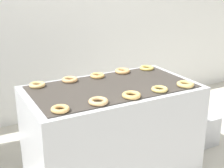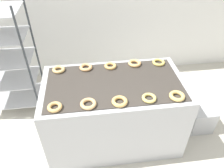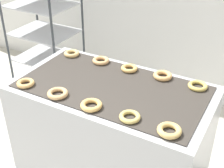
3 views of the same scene
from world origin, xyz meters
TOP-DOWN VIEW (x-y plane):
  - fryer_machine at (0.00, 0.66)m, footprint 1.48×0.83m
  - baking_rack_cart at (-1.28, 1.43)m, footprint 0.69×0.55m
  - donut_near_leftmost at (-0.57, 0.37)m, footprint 0.13×0.13m
  - donut_near_left at (-0.27, 0.37)m, footprint 0.15×0.15m
  - donut_near_center at (0.01, 0.36)m, footprint 0.15×0.15m
  - donut_near_right at (0.29, 0.37)m, footprint 0.14×0.14m
  - donut_near_rightmost at (0.56, 0.36)m, footprint 0.15×0.15m
  - donut_far_leftmost at (-0.57, 0.95)m, footprint 0.14×0.14m
  - donut_far_left at (-0.27, 0.96)m, footprint 0.14×0.14m
  - donut_far_center at (-0.00, 0.95)m, footprint 0.14×0.14m
  - donut_far_right at (0.28, 0.97)m, footprint 0.15×0.15m
  - donut_far_rightmost at (0.56, 0.96)m, footprint 0.14×0.14m

SIDE VIEW (x-z plane):
  - fryer_machine at x=0.00m, z-range 0.00..0.85m
  - baking_rack_cart at x=-1.28m, z-range 0.01..1.52m
  - donut_near_right at x=0.29m, z-range 0.85..0.88m
  - donut_far_rightmost at x=0.56m, z-range 0.85..0.88m
  - donut_near_leftmost at x=-0.57m, z-range 0.85..0.88m
  - donut_far_center at x=0.00m, z-range 0.85..0.88m
  - donut_near_left at x=-0.27m, z-range 0.85..0.88m
  - donut_far_left at x=-0.27m, z-range 0.85..0.88m
  - donut_near_center at x=0.01m, z-range 0.85..0.88m
  - donut_far_leftmost at x=-0.57m, z-range 0.85..0.88m
  - donut_near_rightmost at x=0.56m, z-range 0.85..0.89m
  - donut_far_right at x=0.28m, z-range 0.85..0.89m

